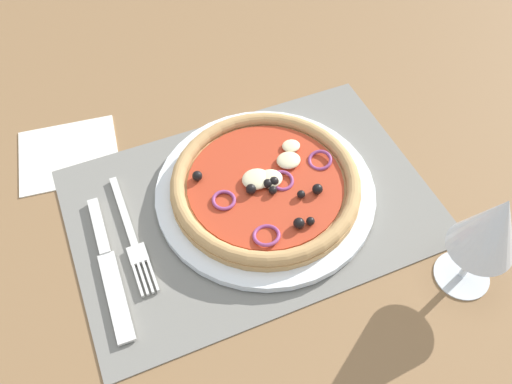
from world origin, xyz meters
TOP-DOWN VIEW (x-y plane):
  - ground_plane at (0.00, 0.00)cm, footprint 190.00×140.00cm
  - placemat at (0.00, 0.00)cm, footprint 45.13×30.70cm
  - plate at (-2.27, -0.70)cm, footprint 28.13×28.13cm
  - pizza at (-2.30, -0.68)cm, footprint 24.09×24.09cm
  - fork at (15.29, -0.57)cm, footprint 2.20×18.00cm
  - knife at (18.86, 2.13)cm, footprint 2.40×20.04cm
  - wine_glass at (-18.72, 18.86)cm, footprint 7.20×7.20cm
  - napkin at (19.88, -17.70)cm, footprint 14.61×13.47cm

SIDE VIEW (x-z plane):
  - ground_plane at x=0.00cm, z-range -2.40..0.00cm
  - napkin at x=19.88cm, z-range 0.00..0.36cm
  - placemat at x=0.00cm, z-range 0.00..0.40cm
  - fork at x=15.29cm, z-range 0.40..0.84cm
  - knife at x=18.86cm, z-range 0.35..0.96cm
  - plate at x=-2.27cm, z-range 0.40..1.48cm
  - pizza at x=-2.30cm, z-range 1.23..3.89cm
  - wine_glass at x=-18.72cm, z-range 2.63..17.53cm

